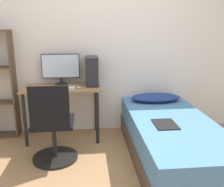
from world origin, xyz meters
TOP-DOWN VIEW (x-y plane):
  - wall_back at (0.00, 1.57)m, footprint 8.00×0.05m
  - desk at (-0.54, 1.27)m, footprint 1.05×0.55m
  - office_chair at (-0.59, 0.61)m, footprint 0.54×0.54m
  - bed at (0.79, 0.52)m, footprint 0.94×2.05m
  - pillow at (0.79, 1.28)m, footprint 0.71×0.36m
  - magazine at (0.65, 0.38)m, footprint 0.24×0.32m
  - monitor at (-0.56, 1.44)m, footprint 0.53×0.18m
  - keyboard at (-0.54, 1.16)m, footprint 0.38×0.13m
  - pc_tower at (-0.12, 1.35)m, footprint 0.17×0.35m
  - mouse at (-0.30, 1.16)m, footprint 0.06×0.09m

SIDE VIEW (x-z plane):
  - bed at x=0.79m, z-range 0.00..0.50m
  - office_chair at x=-0.59m, z-range -0.10..0.85m
  - magazine at x=0.65m, z-range 0.50..0.51m
  - pillow at x=0.79m, z-range 0.50..0.61m
  - desk at x=-0.54m, z-range 0.25..1.00m
  - mouse at x=-0.30m, z-range 0.75..0.77m
  - keyboard at x=-0.54m, z-range 0.75..0.77m
  - pc_tower at x=-0.12m, z-range 0.75..1.15m
  - monitor at x=-0.56m, z-range 0.77..1.20m
  - wall_back at x=0.00m, z-range 0.00..2.50m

